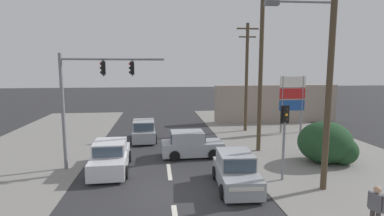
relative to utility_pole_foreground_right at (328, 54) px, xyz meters
The scene contains 18 objects.
ground_plane 8.71m from the utility_pole_foreground_right, behind, with size 140.00×140.00×0.00m, color #303033.
lane_dash_mid 9.22m from the utility_pole_foreground_right, 154.83° to the left, with size 0.20×2.40×0.01m, color silver.
lane_dash_far 11.84m from the utility_pole_foreground_right, 128.79° to the left, with size 0.20×2.40×0.01m, color silver.
kerb_right_verge 6.67m from the utility_pole_foreground_right, 38.67° to the left, with size 10.00×44.00×0.02m, color gray.
kerb_left_verge 16.55m from the utility_pole_foreground_right, 164.91° to the left, with size 8.00×40.00×0.02m, color gray.
utility_pole_foreground_right is the anchor object (origin of this frame).
utility_pole_midground_right 6.27m from the utility_pole_foreground_right, 95.74° to the left, with size 1.80×0.26×10.85m.
utility_pole_background_right 12.33m from the utility_pole_foreground_right, 88.37° to the left, with size 1.80×0.26×8.83m.
traffic_signal_mast 11.44m from the utility_pole_foreground_right, 158.33° to the left, with size 5.28×0.53×6.00m.
pedestal_signal_right_kerb 3.83m from the utility_pole_foreground_right, 134.65° to the left, with size 0.44×0.30×3.56m.
shopping_plaza_sign 12.08m from the utility_pole_foreground_right, 71.04° to the left, with size 2.10×0.16×4.60m.
roadside_bush 6.31m from the utility_pole_foreground_right, 55.50° to the left, with size 3.12×2.68×2.32m.
shopfront_wall_far 17.15m from the utility_pole_foreground_right, 74.18° to the left, with size 12.00×1.00×3.60m, color #A39384.
hatchback_kerbside_parked 9.09m from the utility_pole_foreground_right, 132.37° to the left, with size 3.67×1.83×1.53m.
hatchback_oncoming_mid 13.66m from the utility_pole_foreground_right, 129.13° to the left, with size 1.88×3.69×1.53m.
hatchback_crossing_left 6.31m from the utility_pole_foreground_right, 168.83° to the left, with size 1.94×3.72×1.53m.
sedan_oncoming_near 11.33m from the utility_pole_foreground_right, 159.28° to the left, with size 1.96×4.27×1.56m.
pedestrian_at_kerb 6.10m from the utility_pole_foreground_right, 94.56° to the right, with size 0.33×0.53×1.63m.
Camera 1 is at (-0.61, -11.74, 5.28)m, focal length 28.00 mm.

